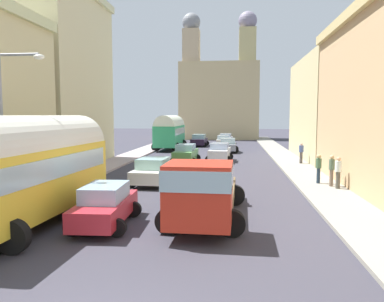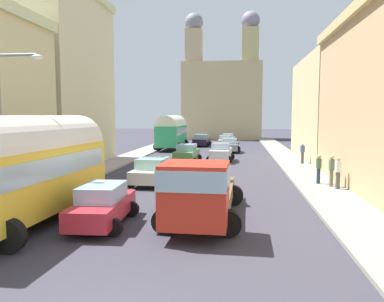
{
  "view_description": "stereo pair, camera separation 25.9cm",
  "coord_description": "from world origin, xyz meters",
  "px_view_note": "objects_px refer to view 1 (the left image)",
  "views": [
    {
      "loc": [
        2.57,
        -5.43,
        3.97
      ],
      "look_at": [
        0.0,
        17.43,
        1.78
      ],
      "focal_mm": 35.25,
      "sensor_mm": 36.0,
      "label": 1
    },
    {
      "loc": [
        2.83,
        -5.4,
        3.97
      ],
      "look_at": [
        0.0,
        17.43,
        1.78
      ],
      "focal_mm": 35.25,
      "sensor_mm": 36.0,
      "label": 2
    }
  ],
  "objects_px": {
    "car_7": "(199,140)",
    "car_0": "(220,152)",
    "car_3": "(226,138)",
    "streetlamp_near": "(8,118)",
    "car_1": "(228,145)",
    "pedestrian_0": "(338,172)",
    "car_6": "(186,154)",
    "pedestrian_2": "(332,169)",
    "pedestrian_1": "(319,167)",
    "car_4": "(105,205)",
    "cargo_truck_0": "(204,190)",
    "parked_bus_0": "(28,165)",
    "parked_bus_1": "(170,131)",
    "pedestrian_3": "(301,153)",
    "car_2": "(223,141)",
    "car_5": "(153,171)"
  },
  "relations": [
    {
      "from": "car_6",
      "to": "pedestrian_2",
      "type": "distance_m",
      "value": 13.64
    },
    {
      "from": "car_0",
      "to": "pedestrian_3",
      "type": "distance_m",
      "value": 6.76
    },
    {
      "from": "car_6",
      "to": "pedestrian_0",
      "type": "height_order",
      "value": "pedestrian_0"
    },
    {
      "from": "car_6",
      "to": "pedestrian_0",
      "type": "bearing_deg",
      "value": -48.54
    },
    {
      "from": "car_5",
      "to": "car_1",
      "type": "bearing_deg",
      "value": 78.47
    },
    {
      "from": "cargo_truck_0",
      "to": "car_3",
      "type": "relative_size",
      "value": 1.77
    },
    {
      "from": "car_7",
      "to": "streetlamp_near",
      "type": "xyz_separation_m",
      "value": [
        -4.34,
        -34.02,
        3.08
      ]
    },
    {
      "from": "car_4",
      "to": "car_7",
      "type": "distance_m",
      "value": 35.02
    },
    {
      "from": "car_3",
      "to": "pedestrian_1",
      "type": "height_order",
      "value": "pedestrian_1"
    },
    {
      "from": "pedestrian_1",
      "to": "streetlamp_near",
      "type": "distance_m",
      "value": 15.87
    },
    {
      "from": "car_0",
      "to": "pedestrian_1",
      "type": "xyz_separation_m",
      "value": [
        5.97,
        -10.61,
        0.24
      ]
    },
    {
      "from": "pedestrian_3",
      "to": "car_6",
      "type": "bearing_deg",
      "value": 178.49
    },
    {
      "from": "parked_bus_0",
      "to": "car_4",
      "type": "relative_size",
      "value": 2.16
    },
    {
      "from": "car_3",
      "to": "pedestrian_0",
      "type": "bearing_deg",
      "value": -78.59
    },
    {
      "from": "car_2",
      "to": "pedestrian_3",
      "type": "xyz_separation_m",
      "value": [
        6.67,
        -16.03,
        0.25
      ]
    },
    {
      "from": "car_5",
      "to": "pedestrian_0",
      "type": "relative_size",
      "value": 2.17
    },
    {
      "from": "cargo_truck_0",
      "to": "car_0",
      "type": "distance_m",
      "value": 18.84
    },
    {
      "from": "parked_bus_1",
      "to": "car_4",
      "type": "bearing_deg",
      "value": -84.65
    },
    {
      "from": "car_0",
      "to": "pedestrian_0",
      "type": "distance_m",
      "value": 13.79
    },
    {
      "from": "parked_bus_0",
      "to": "cargo_truck_0",
      "type": "xyz_separation_m",
      "value": [
        6.19,
        0.9,
        -0.93
      ]
    },
    {
      "from": "parked_bus_0",
      "to": "pedestrian_2",
      "type": "distance_m",
      "value": 15.04
    },
    {
      "from": "car_5",
      "to": "pedestrian_0",
      "type": "xyz_separation_m",
      "value": [
        10.02,
        -0.8,
        0.27
      ]
    },
    {
      "from": "car_6",
      "to": "pedestrian_2",
      "type": "bearing_deg",
      "value": -47.38
    },
    {
      "from": "car_3",
      "to": "pedestrian_2",
      "type": "xyz_separation_m",
      "value": [
        6.42,
        -32.07,
        0.36
      ]
    },
    {
      "from": "pedestrian_1",
      "to": "car_2",
      "type": "bearing_deg",
      "value": 103.7
    },
    {
      "from": "cargo_truck_0",
      "to": "car_6",
      "type": "height_order",
      "value": "cargo_truck_0"
    },
    {
      "from": "car_7",
      "to": "pedestrian_0",
      "type": "relative_size",
      "value": 2.36
    },
    {
      "from": "pedestrian_2",
      "to": "car_2",
      "type": "bearing_deg",
      "value": 104.32
    },
    {
      "from": "streetlamp_near",
      "to": "parked_bus_0",
      "type": "bearing_deg",
      "value": -40.63
    },
    {
      "from": "car_1",
      "to": "pedestrian_0",
      "type": "relative_size",
      "value": 2.07
    },
    {
      "from": "streetlamp_near",
      "to": "car_7",
      "type": "bearing_deg",
      "value": 82.72
    },
    {
      "from": "cargo_truck_0",
      "to": "car_5",
      "type": "height_order",
      "value": "cargo_truck_0"
    },
    {
      "from": "car_4",
      "to": "pedestrian_3",
      "type": "height_order",
      "value": "pedestrian_3"
    },
    {
      "from": "pedestrian_0",
      "to": "pedestrian_1",
      "type": "bearing_deg",
      "value": 115.01
    },
    {
      "from": "car_7",
      "to": "pedestrian_2",
      "type": "distance_m",
      "value": 28.73
    },
    {
      "from": "car_4",
      "to": "pedestrian_0",
      "type": "height_order",
      "value": "pedestrian_0"
    },
    {
      "from": "pedestrian_3",
      "to": "pedestrian_1",
      "type": "bearing_deg",
      "value": -93.69
    },
    {
      "from": "parked_bus_0",
      "to": "car_0",
      "type": "relative_size",
      "value": 2.16
    },
    {
      "from": "car_3",
      "to": "streetlamp_near",
      "type": "xyz_separation_m",
      "value": [
        -7.61,
        -39.04,
        3.13
      ]
    },
    {
      "from": "parked_bus_1",
      "to": "car_6",
      "type": "xyz_separation_m",
      "value": [
        3.4,
        -12.1,
        -1.38
      ]
    },
    {
      "from": "parked_bus_1",
      "to": "car_7",
      "type": "height_order",
      "value": "parked_bus_1"
    },
    {
      "from": "pedestrian_1",
      "to": "car_4",
      "type": "bearing_deg",
      "value": -136.59
    },
    {
      "from": "parked_bus_0",
      "to": "pedestrian_2",
      "type": "xyz_separation_m",
      "value": [
        12.5,
        8.28,
        -1.11
      ]
    },
    {
      "from": "parked_bus_1",
      "to": "pedestrian_0",
      "type": "relative_size",
      "value": 4.49
    },
    {
      "from": "parked_bus_0",
      "to": "car_2",
      "type": "xyz_separation_m",
      "value": [
        5.91,
        34.09,
        -1.44
      ]
    },
    {
      "from": "car_2",
      "to": "car_6",
      "type": "bearing_deg",
      "value": -99.5
    },
    {
      "from": "car_7",
      "to": "car_0",
      "type": "bearing_deg",
      "value": -78.36
    },
    {
      "from": "car_1",
      "to": "car_7",
      "type": "xyz_separation_m",
      "value": [
        -3.79,
        7.52,
        0.02
      ]
    },
    {
      "from": "car_2",
      "to": "car_6",
      "type": "distance_m",
      "value": 16.0
    },
    {
      "from": "pedestrian_0",
      "to": "streetlamp_near",
      "type": "relative_size",
      "value": 0.28
    }
  ]
}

